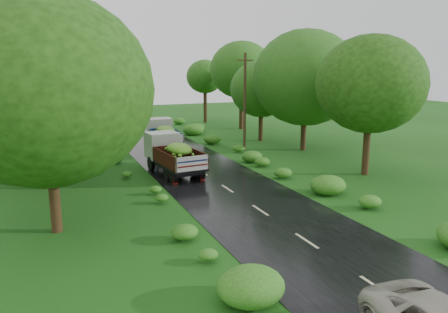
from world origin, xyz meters
TOP-DOWN VIEW (x-y plane):
  - ground at (0.00, 0.00)m, footprint 120.00×120.00m
  - road at (0.00, 5.00)m, footprint 6.50×80.00m
  - road_lines at (0.00, 6.00)m, footprint 0.12×69.60m
  - truck_near at (-1.86, 12.63)m, footprint 2.60×5.94m
  - truck_far at (-0.30, 20.62)m, footprint 2.44×5.80m
  - utility_pole at (5.64, 17.71)m, footprint 1.36×0.22m
  - trees_left at (-9.97, 19.90)m, footprint 5.86×34.55m
  - trees_right at (9.71, 20.08)m, footprint 5.05×30.87m
  - shrubs at (0.00, 14.00)m, footprint 11.90×44.00m

SIDE VIEW (x-z plane):
  - ground at x=0.00m, z-range 0.00..0.00m
  - road at x=0.00m, z-range 0.00..0.02m
  - road_lines at x=0.00m, z-range 0.02..0.02m
  - shrubs at x=0.00m, z-range 0.00..0.70m
  - truck_far at x=-0.30m, z-range 0.16..2.53m
  - truck_near at x=-1.86m, z-range 0.16..2.58m
  - utility_pole at x=5.64m, z-range 0.11..7.85m
  - trees_right at x=9.71m, z-range 1.63..9.55m
  - trees_left at x=-9.97m, z-range 1.77..11.88m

